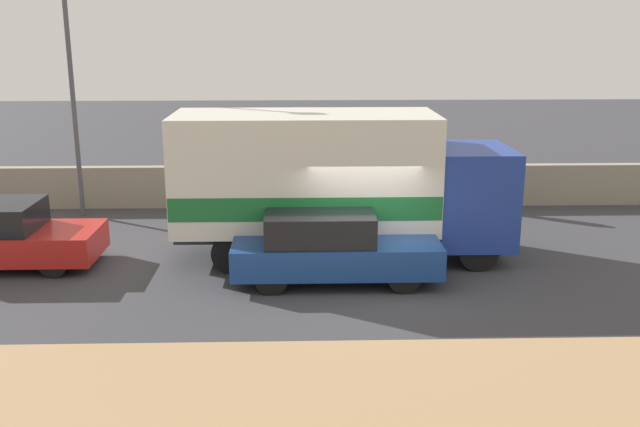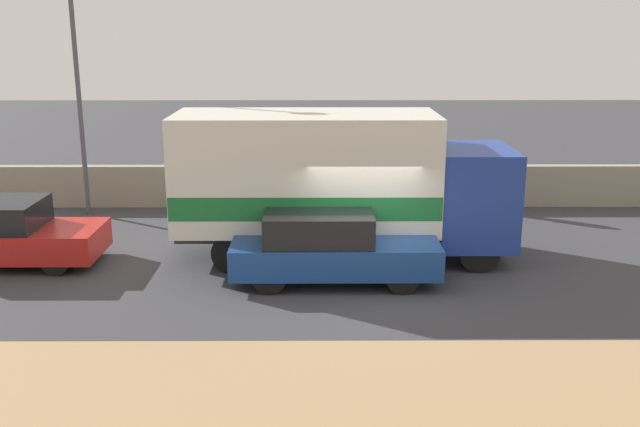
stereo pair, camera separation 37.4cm
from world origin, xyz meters
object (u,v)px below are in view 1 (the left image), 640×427
at_px(street_lamp, 70,61).
at_px(car_hatchback, 331,246).
at_px(box_truck, 332,181).
at_px(car_sedan_second, 1,236).
at_px(pedestrian, 502,183).

relative_size(street_lamp, car_hatchback, 1.75).
distance_m(street_lamp, box_truck, 8.79).
height_order(street_lamp, car_sedan_second, street_lamp).
bearing_deg(car_hatchback, box_truck, 86.77).
xyz_separation_m(street_lamp, car_hatchback, (7.16, -5.86, -3.73)).
bearing_deg(pedestrian, car_sedan_second, -160.63).
height_order(box_truck, car_hatchback, box_truck).
distance_m(car_hatchback, pedestrian, 7.92).
xyz_separation_m(box_truck, car_sedan_second, (-7.74, -0.45, -1.15)).
distance_m(street_lamp, car_sedan_second, 6.01).
distance_m(car_hatchback, car_sedan_second, 7.74).
bearing_deg(street_lamp, box_truck, -30.06).
bearing_deg(street_lamp, pedestrian, -0.31).
bearing_deg(car_hatchback, pedestrian, 47.04).
xyz_separation_m(box_truck, pedestrian, (5.30, 4.13, -0.98)).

